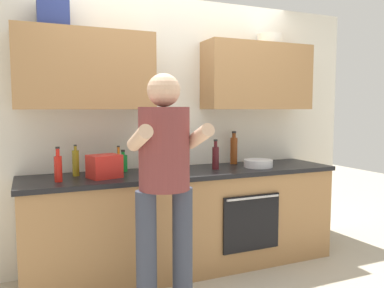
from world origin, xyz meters
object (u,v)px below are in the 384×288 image
bottle_vinegar (234,150)px  bottle_juice (119,163)px  bottle_wine (216,157)px  knife_block (164,160)px  bottle_hotsauce (58,168)px  person_standing (165,177)px  mixing_bowl (258,163)px  cup_stoneware (178,170)px  bottle_soda (123,163)px  grocery_bag_crisps (104,166)px  bottle_oil (76,163)px

bottle_vinegar → bottle_juice: bearing=-174.4°
bottle_vinegar → bottle_wine: bearing=-144.3°
knife_block → bottle_hotsauce: bearing=-172.7°
person_standing → mixing_bowl: 1.36m
bottle_vinegar → cup_stoneware: size_ratio=3.69×
bottle_wine → bottle_soda: bottle_wine is taller
knife_block → grocery_bag_crisps: size_ratio=1.14×
bottle_vinegar → knife_block: size_ratio=1.21×
bottle_hotsauce → mixing_bowl: bottle_hotsauce is taller
mixing_bowl → bottle_oil: bearing=173.4°
mixing_bowl → grocery_bag_crisps: grocery_bag_crisps is taller
bottle_oil → bottle_hotsauce: (-0.15, -0.21, -0.00)m
person_standing → bottle_soda: 0.94m
mixing_bowl → knife_block: 0.92m
person_standing → cup_stoneware: size_ratio=18.86×
bottle_vinegar → bottle_hotsauce: size_ratio=1.23×
cup_stoneware → grocery_bag_crisps: size_ratio=0.37×
grocery_bag_crisps → person_standing: bearing=-68.6°
bottle_soda → mixing_bowl: bearing=-12.0°
mixing_bowl → bottle_juice: bearing=172.9°
person_standing → bottle_vinegar: (1.07, 0.96, 0.04)m
bottle_juice → bottle_vinegar: (1.19, 0.12, 0.06)m
cup_stoneware → knife_block: knife_block is taller
bottle_hotsauce → knife_block: knife_block is taller
bottle_wine → grocery_bag_crisps: size_ratio=1.15×
person_standing → bottle_oil: person_standing is taller
bottle_juice → knife_block: knife_block is taller
bottle_juice → bottle_oil: bottle_oil is taller
bottle_juice → bottle_vinegar: 1.20m
mixing_bowl → knife_block: size_ratio=1.00×
bottle_juice → cup_stoneware: bearing=-31.4°
bottle_soda → bottle_oil: (-0.41, -0.07, 0.03)m
cup_stoneware → grocery_bag_crisps: 0.61m
bottle_oil → bottle_hotsauce: size_ratio=0.97×
bottle_vinegar → bottle_hotsauce: (-1.70, -0.30, -0.03)m
bottle_hotsauce → mixing_bowl: size_ratio=0.98×
bottle_soda → mixing_bowl: bottle_soda is taller
bottle_oil → mixing_bowl: 1.66m
bottle_vinegar → mixing_bowl: size_ratio=1.21×
person_standing → bottle_vinegar: person_standing is taller
bottle_wine → bottle_vinegar: 0.40m
bottle_juice → bottle_soda: bearing=58.1°
knife_block → grocery_bag_crisps: (-0.54, -0.08, -0.02)m
bottle_juice → bottle_vinegar: size_ratio=0.73×
bottle_juice → grocery_bag_crisps: bearing=-135.0°
bottle_hotsauce → bottle_vinegar: bearing=10.1°
bottle_soda → bottle_hotsauce: bearing=-153.2°
person_standing → bottle_vinegar: size_ratio=5.10×
bottle_wine → mixing_bowl: bearing=-6.2°
bottle_vinegar → cup_stoneware: 0.85m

